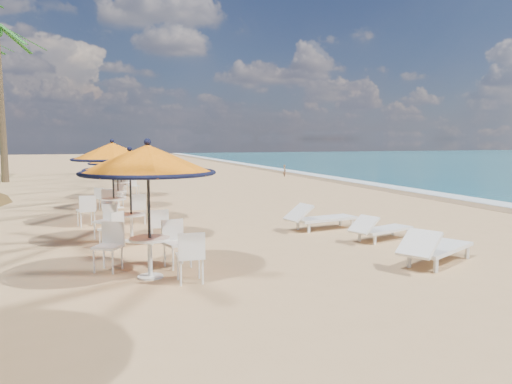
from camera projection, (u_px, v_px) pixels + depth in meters
ground at (387, 259)px, 10.70m from camera, size 160.00×160.00×0.00m
foam_strip at (436, 194)px, 23.11m from camera, size 1.20×140.00×0.04m
wetsand_band at (420, 195)px, 22.82m from camera, size 1.40×140.00×0.02m
station_0 at (149, 176)px, 9.10m from camera, size 2.46×2.46×2.57m
station_1 at (129, 172)px, 12.31m from camera, size 2.27×2.27×2.37m
station_2 at (112, 162)px, 15.14m from camera, size 2.46×2.46×2.56m
station_3 at (116, 165)px, 18.40m from camera, size 2.10×2.10×2.19m
station_4 at (121, 159)px, 21.91m from camera, size 2.21×2.21×2.30m
lounger_near at (435, 247)px, 10.13m from camera, size 2.26×1.62×0.79m
lounger_mid at (379, 228)px, 12.56m from camera, size 1.97×1.15×0.67m
lounger_far at (319, 217)px, 14.07m from camera, size 2.22×1.02×0.77m
person at (285, 171)px, 33.59m from camera, size 0.27×0.35×0.87m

